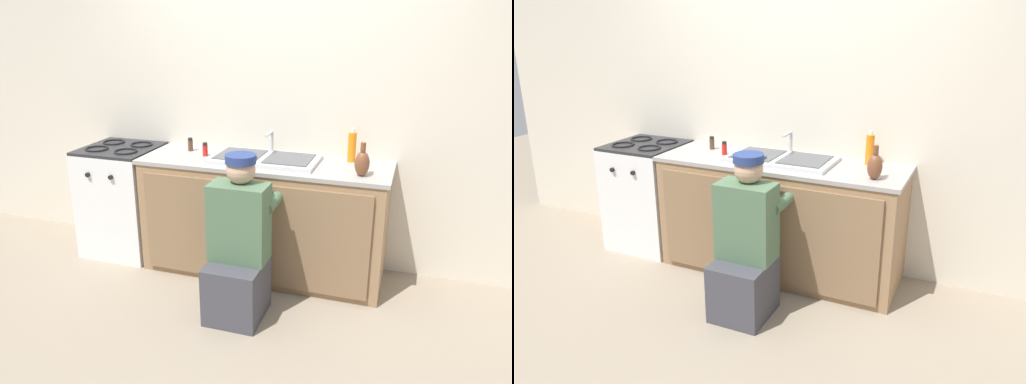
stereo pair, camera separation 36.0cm
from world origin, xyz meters
The scene contains 11 objects.
ground_plane centered at (0.00, 0.00, 0.00)m, with size 12.00×12.00×0.00m, color gray.
back_wall centered at (0.00, 0.65, 1.25)m, with size 6.00×0.10×2.50m, color beige.
counter_cabinet centered at (0.00, 0.29, 0.44)m, with size 1.84×0.62×0.88m.
countertop centered at (0.00, 0.30, 0.89)m, with size 1.88×0.62×0.03m, color #9E9993.
sink_double_basin centered at (0.00, 0.30, 0.92)m, with size 0.80×0.44×0.19m.
stove_range centered at (-1.25, 0.30, 0.46)m, with size 0.60×0.62×0.93m.
plumber_person centered at (0.03, -0.35, 0.46)m, with size 0.42×0.61×1.10m.
spice_bottle_red centered at (-0.48, 0.29, 0.96)m, with size 0.04×0.04×0.10m.
spice_bottle_pepper centered at (-0.65, 0.40, 0.96)m, with size 0.04×0.04×0.10m.
soap_bottle_orange centered at (0.62, 0.49, 1.02)m, with size 0.06×0.06×0.25m.
vase_decorative centered at (0.73, 0.15, 1.00)m, with size 0.10×0.10×0.23m.
Camera 1 is at (1.08, -3.13, 1.91)m, focal length 35.00 mm.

